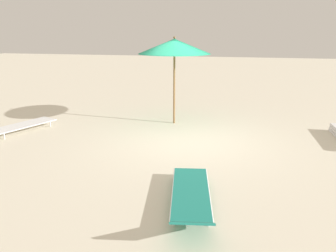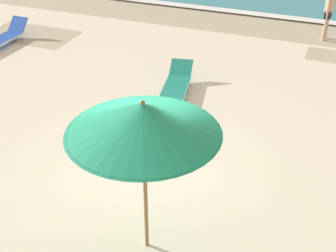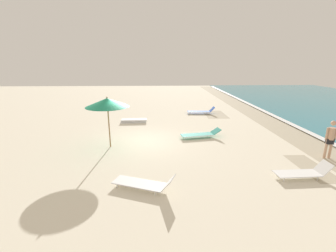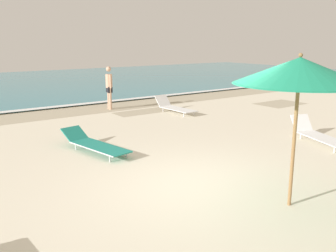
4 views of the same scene
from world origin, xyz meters
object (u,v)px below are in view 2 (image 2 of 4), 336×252
beach_umbrella (143,120)px  beachgoer_wading_adult (329,9)px  sun_lounger_near_water_right (0,39)px  sun_lounger_beside_umbrella (175,87)px

beach_umbrella → beachgoer_wading_adult: size_ratio=1.48×
beach_umbrella → sun_lounger_near_water_right: size_ratio=1.14×
sun_lounger_near_water_right → beachgoer_wading_adult: beachgoer_wading_adult is taller
sun_lounger_beside_umbrella → beachgoer_wading_adult: beachgoer_wading_adult is taller
beach_umbrella → sun_lounger_near_water_right: bearing=141.2°
sun_lounger_near_water_right → beachgoer_wading_adult: 10.22m
beachgoer_wading_adult → beach_umbrella: bearing=-2.5°
beach_umbrella → sun_lounger_beside_umbrella: 5.55m
beach_umbrella → sun_lounger_beside_umbrella: bearing=105.4°
sun_lounger_beside_umbrella → beachgoer_wading_adult: 6.16m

